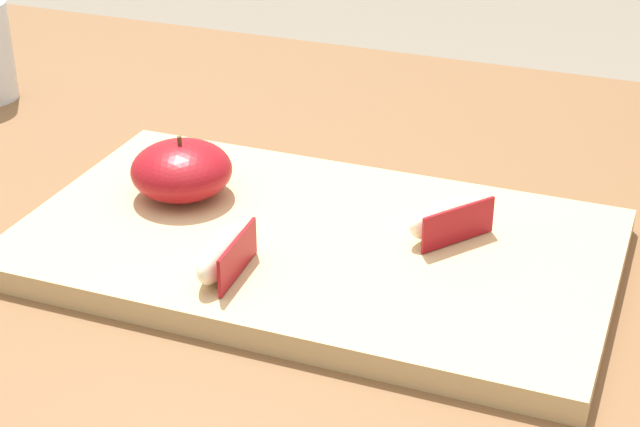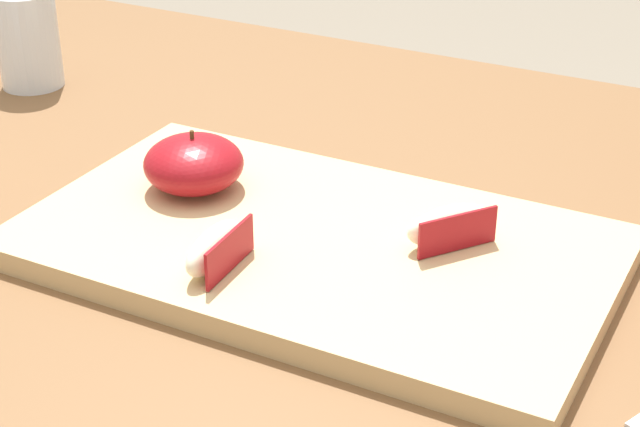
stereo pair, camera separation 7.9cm
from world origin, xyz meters
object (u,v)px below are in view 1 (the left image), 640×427
object	(u,v)px
cutting_board	(320,247)
apple_half_skin_up	(182,170)
apple_wedge_middle	(449,219)
apple_wedge_right	(223,254)

from	to	relation	value
cutting_board	apple_half_skin_up	bearing A→B (deg)	169.51
cutting_board	apple_wedge_middle	size ratio (longest dim) A/B	6.42
cutting_board	apple_wedge_right	world-z (taller)	apple_wedge_right
apple_wedge_middle	cutting_board	bearing A→B (deg)	-159.11
cutting_board	apple_half_skin_up	size ratio (longest dim) A/B	5.44
apple_wedge_right	apple_wedge_middle	world-z (taller)	same
apple_wedge_middle	apple_half_skin_up	bearing A→B (deg)	-177.25
apple_half_skin_up	apple_wedge_middle	xyz separation A→B (m)	(0.23, 0.01, -0.01)
apple_half_skin_up	apple_wedge_right	size ratio (longest dim) A/B	1.16
apple_wedge_right	cutting_board	bearing A→B (deg)	58.95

